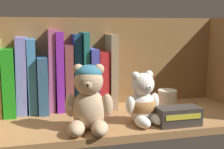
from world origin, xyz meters
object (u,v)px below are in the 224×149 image
at_px(book_10, 91,78).
at_px(small_product_box, 178,116).
at_px(book_2, 22,75).
at_px(book_6, 59,71).
at_px(book_4, 43,83).
at_px(book_9, 84,70).
at_px(book_1, 10,81).
at_px(book_8, 77,72).
at_px(book_3, 32,75).
at_px(book_12, 110,71).
at_px(pillar_candle, 167,100).
at_px(book_7, 68,77).
at_px(teddy_bear_larger, 89,99).
at_px(book_11, 101,79).
at_px(book_5, 51,70).
at_px(teddy_bear_smaller, 143,103).

relative_size(book_10, small_product_box, 1.67).
relative_size(book_2, book_6, 0.94).
bearing_deg(book_4, book_9, 0.00).
relative_size(book_1, book_8, 0.83).
relative_size(book_2, book_10, 1.19).
distance_m(book_1, book_3, 0.07).
height_order(book_9, book_10, book_9).
bearing_deg(book_12, pillar_candle, -33.02).
bearing_deg(book_10, book_7, 180.00).
height_order(book_2, teddy_bear_larger, book_2).
relative_size(book_6, book_11, 1.34).
bearing_deg(book_8, book_7, 180.00).
relative_size(book_10, book_12, 0.82).
relative_size(book_5, book_7, 1.24).
bearing_deg(book_4, teddy_bear_smaller, -36.61).
distance_m(teddy_bear_smaller, pillar_candle, 0.14).
distance_m(book_9, book_11, 0.06).
height_order(book_2, book_5, book_5).
distance_m(book_9, teddy_bear_larger, 0.21).
bearing_deg(teddy_bear_smaller, book_12, 103.04).
relative_size(book_3, small_product_box, 1.95).
relative_size(book_9, pillar_candle, 3.69).
xyz_separation_m(book_4, book_8, (0.10, 0.00, 0.03)).
bearing_deg(book_2, book_9, 0.00).
relative_size(book_6, teddy_bear_larger, 1.45).
xyz_separation_m(book_3, book_10, (0.18, 0.00, -0.02)).
bearing_deg(small_product_box, book_7, 138.44).
bearing_deg(book_2, book_11, 0.00).
distance_m(book_11, pillar_candle, 0.22).
height_order(book_1, book_4, book_1).
distance_m(book_8, book_9, 0.02).
bearing_deg(book_5, teddy_bear_smaller, -39.73).
distance_m(book_6, book_10, 0.10).
bearing_deg(book_5, book_3, -180.00).
height_order(book_6, book_9, book_6).
relative_size(book_10, teddy_bear_larger, 1.14).
relative_size(book_10, pillar_candle, 2.93).
distance_m(book_4, small_product_box, 0.41).
bearing_deg(book_9, teddy_bear_larger, -96.01).
bearing_deg(book_9, book_2, 180.00).
xyz_separation_m(book_1, teddy_bear_larger, (0.20, -0.21, -0.02)).
xyz_separation_m(book_1, book_11, (0.27, -0.00, -0.01)).
bearing_deg(small_product_box, book_3, 147.87).
bearing_deg(book_10, book_4, -180.00).
bearing_deg(pillar_candle, book_8, 158.88).
xyz_separation_m(teddy_bear_smaller, pillar_candle, (0.11, 0.09, -0.02)).
bearing_deg(teddy_bear_larger, pillar_candle, 22.82).
height_order(book_3, book_12, book_12).
bearing_deg(pillar_candle, book_12, 146.98).
xyz_separation_m(book_10, small_product_box, (0.19, -0.23, -0.07)).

